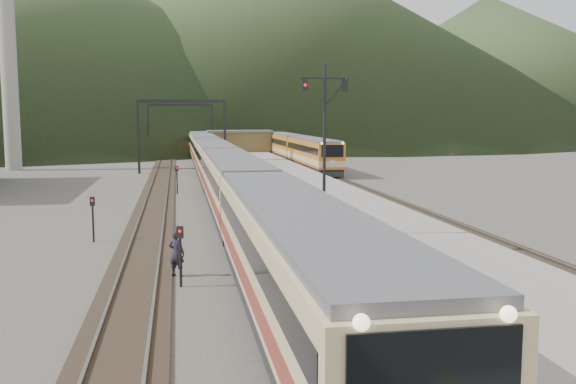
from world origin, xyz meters
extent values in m
plane|color=#47423D|center=(0.00, 0.00, 0.00)|extent=(400.00, 400.00, 0.00)
cube|color=black|center=(0.00, 40.00, 0.06)|extent=(2.60, 200.00, 0.12)
cube|color=slate|center=(-0.72, 40.00, 0.16)|extent=(0.10, 200.00, 0.14)
cube|color=slate|center=(0.72, 40.00, 0.16)|extent=(0.10, 200.00, 0.14)
cube|color=black|center=(-5.00, 40.00, 0.06)|extent=(2.60, 200.00, 0.12)
cube|color=slate|center=(-5.72, 40.00, 0.16)|extent=(0.10, 200.00, 0.14)
cube|color=slate|center=(-4.28, 40.00, 0.16)|extent=(0.10, 200.00, 0.14)
cube|color=black|center=(11.50, 40.00, 0.06)|extent=(2.60, 200.00, 0.12)
cube|color=slate|center=(10.78, 40.00, 0.16)|extent=(0.10, 200.00, 0.14)
cube|color=slate|center=(12.22, 40.00, 0.16)|extent=(0.10, 200.00, 0.14)
cube|color=gray|center=(5.60, 38.00, 0.50)|extent=(8.00, 100.00, 1.00)
cube|color=black|center=(-7.50, 55.00, 4.00)|extent=(0.25, 0.25, 8.00)
cube|color=black|center=(1.80, 55.00, 4.00)|extent=(0.25, 0.25, 8.00)
cube|color=black|center=(-2.85, 55.00, 7.80)|extent=(9.30, 0.22, 0.35)
cube|color=black|center=(-7.50, 80.00, 4.00)|extent=(0.25, 0.25, 8.00)
cube|color=black|center=(1.80, 80.00, 4.00)|extent=(0.25, 0.25, 8.00)
cube|color=black|center=(-2.85, 80.00, 7.80)|extent=(9.30, 0.22, 0.35)
cylinder|color=#9E998E|center=(-22.00, 62.00, 15.00)|extent=(1.80, 1.80, 30.00)
cube|color=brown|center=(5.60, 78.00, 2.40)|extent=(9.00, 4.00, 2.80)
cube|color=slate|center=(5.60, 78.00, 3.95)|extent=(9.40, 4.40, 0.30)
cone|color=#283F1D|center=(-40.00, 190.00, 30.00)|extent=(180.00, 180.00, 60.00)
cone|color=#283F1D|center=(30.00, 230.00, 37.50)|extent=(220.00, 220.00, 75.00)
cone|color=#283F1D|center=(110.00, 210.00, 25.00)|extent=(160.00, 160.00, 50.00)
cube|color=#D7C187|center=(0.00, 2.32, 2.10)|extent=(3.07, 20.64, 3.75)
cube|color=#D7C187|center=(0.00, 23.45, 2.10)|extent=(3.07, 20.64, 3.75)
cube|color=#D7C187|center=(0.00, 44.59, 2.10)|extent=(3.07, 20.64, 3.75)
cube|color=#D7C187|center=(0.00, 65.73, 2.10)|extent=(3.07, 20.64, 3.75)
cube|color=#D7C187|center=(0.00, 86.86, 2.10)|extent=(3.07, 20.64, 3.75)
cube|color=#C46F1F|center=(11.50, 53.84, 1.87)|extent=(2.68, 18.02, 3.27)
cube|color=#C46F1F|center=(11.50, 72.36, 1.87)|extent=(2.68, 18.02, 3.27)
cylinder|color=black|center=(2.96, 11.48, 4.74)|extent=(0.14, 0.14, 7.48)
cube|color=black|center=(2.96, 11.48, 7.88)|extent=(2.20, 0.22, 0.07)
cube|color=black|center=(2.06, 11.42, 7.58)|extent=(0.26, 0.20, 0.50)
cube|color=black|center=(3.85, 11.55, 7.58)|extent=(0.26, 0.20, 0.50)
cylinder|color=black|center=(-3.37, 7.48, 1.00)|extent=(0.10, 0.10, 2.00)
cube|color=black|center=(-3.37, 7.48, 2.05)|extent=(0.26, 0.23, 0.45)
cylinder|color=black|center=(-3.47, 35.93, 1.00)|extent=(0.10, 0.10, 2.00)
cube|color=black|center=(-3.47, 35.93, 2.05)|extent=(0.26, 0.22, 0.45)
cylinder|color=black|center=(-7.61, 16.77, 1.00)|extent=(0.10, 0.10, 2.00)
cube|color=black|center=(-7.61, 16.77, 2.05)|extent=(0.24, 0.18, 0.45)
imported|color=#1F1F2C|center=(-3.51, 9.13, 0.92)|extent=(0.80, 0.71, 1.83)
camera|label=1|loc=(-3.40, -15.94, 6.30)|focal=40.00mm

